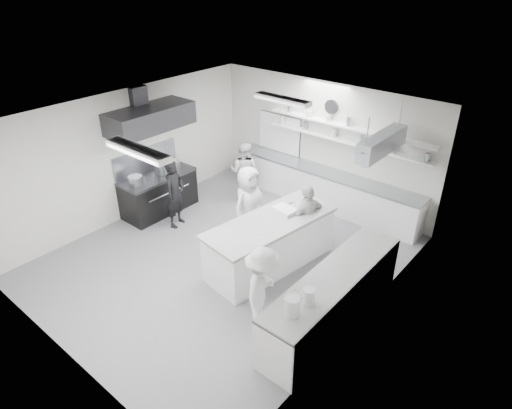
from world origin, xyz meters
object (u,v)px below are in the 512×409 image
Objects in this scene: back_counter at (323,188)px; prep_island at (270,244)px; right_counter at (333,299)px; cook_back at (244,171)px; cook_stove at (175,194)px; stove at (159,194)px.

prep_island is (0.55, -2.81, 0.03)m from back_counter.
right_counter is 2.16× the size of cook_back.
right_counter is 1.90m from prep_island.
cook_stove is at bearing -124.97° from back_counter.
right_counter is at bearing -10.01° from prep_island.
cook_back is at bearing 149.44° from prep_island.
prep_island reaches higher than stove.
cook_stove is at bearing 174.44° from right_counter.
cook_stove is at bearing -168.60° from prep_island.
cook_back reaches higher than prep_island.
stove is 1.18× the size of cook_back.
prep_island reaches higher than back_counter.
cook_back reaches higher than right_counter.
right_counter reaches higher than stove.
stove is 0.91m from cook_stove.
cook_back is (-2.28, 1.82, 0.28)m from prep_island.
back_counter is 3.09× the size of cook_stove.
cook_back is (-4.09, 2.41, 0.30)m from right_counter.
right_counter is 2.04× the size of cook_stove.
cook_stove reaches higher than prep_island.
prep_island is at bearing -78.99° from back_counter.
cook_stove is at bearing -11.63° from stove.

